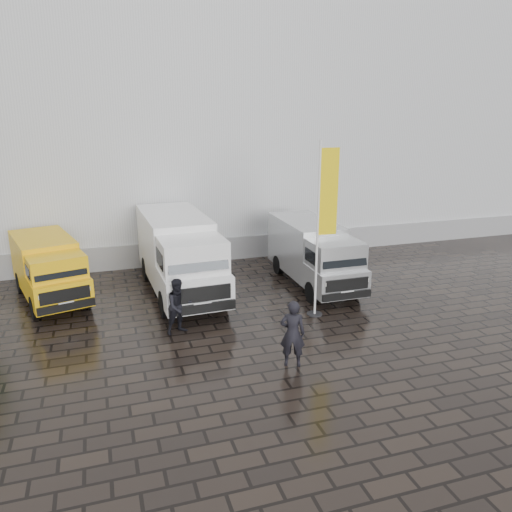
{
  "coord_description": "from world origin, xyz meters",
  "views": [
    {
      "loc": [
        -5.41,
        -12.56,
        6.4
      ],
      "look_at": [
        -0.71,
        2.2,
        1.83
      ],
      "focal_mm": 35.0,
      "sensor_mm": 36.0,
      "label": 1
    }
  ],
  "objects_px": {
    "van_yellow": "(49,271)",
    "wheelie_bin": "(328,241)",
    "flagpole": "(323,220)",
    "person_front": "(292,333)",
    "van_white": "(180,256)",
    "person_tent": "(179,306)",
    "van_silver": "(314,255)"
  },
  "relations": [
    {
      "from": "van_yellow",
      "to": "wheelie_bin",
      "type": "xyz_separation_m",
      "value": [
        11.73,
        2.38,
        -0.5
      ]
    },
    {
      "from": "flagpole",
      "to": "person_front",
      "type": "bearing_deg",
      "value": -126.41
    },
    {
      "from": "van_yellow",
      "to": "flagpole",
      "type": "xyz_separation_m",
      "value": [
        8.38,
        -4.02,
        2.06
      ]
    },
    {
      "from": "flagpole",
      "to": "person_front",
      "type": "distance_m",
      "value": 4.2
    },
    {
      "from": "van_yellow",
      "to": "van_white",
      "type": "distance_m",
      "value": 4.48
    },
    {
      "from": "van_yellow",
      "to": "person_tent",
      "type": "height_order",
      "value": "van_yellow"
    },
    {
      "from": "van_silver",
      "to": "person_tent",
      "type": "height_order",
      "value": "van_silver"
    },
    {
      "from": "van_white",
      "to": "flagpole",
      "type": "bearing_deg",
      "value": -42.35
    },
    {
      "from": "van_yellow",
      "to": "flagpole",
      "type": "relative_size",
      "value": 0.83
    },
    {
      "from": "van_white",
      "to": "person_front",
      "type": "bearing_deg",
      "value": -75.72
    },
    {
      "from": "van_yellow",
      "to": "person_front",
      "type": "height_order",
      "value": "van_yellow"
    },
    {
      "from": "van_silver",
      "to": "van_yellow",
      "type": "bearing_deg",
      "value": 171.97
    },
    {
      "from": "person_tent",
      "to": "flagpole",
      "type": "bearing_deg",
      "value": -19.6
    },
    {
      "from": "van_yellow",
      "to": "wheelie_bin",
      "type": "relative_size",
      "value": 4.08
    },
    {
      "from": "person_front",
      "to": "van_silver",
      "type": "bearing_deg",
      "value": -96.54
    },
    {
      "from": "van_silver",
      "to": "wheelie_bin",
      "type": "height_order",
      "value": "van_silver"
    },
    {
      "from": "person_front",
      "to": "person_tent",
      "type": "height_order",
      "value": "person_front"
    },
    {
      "from": "van_yellow",
      "to": "van_white",
      "type": "height_order",
      "value": "van_white"
    },
    {
      "from": "van_silver",
      "to": "person_tent",
      "type": "relative_size",
      "value": 3.18
    },
    {
      "from": "person_front",
      "to": "person_tent",
      "type": "bearing_deg",
      "value": -26.97
    },
    {
      "from": "van_white",
      "to": "wheelie_bin",
      "type": "relative_size",
      "value": 5.6
    },
    {
      "from": "van_silver",
      "to": "wheelie_bin",
      "type": "relative_size",
      "value": 4.74
    },
    {
      "from": "wheelie_bin",
      "to": "person_tent",
      "type": "relative_size",
      "value": 0.67
    },
    {
      "from": "van_yellow",
      "to": "flagpole",
      "type": "height_order",
      "value": "flagpole"
    },
    {
      "from": "van_yellow",
      "to": "van_silver",
      "type": "relative_size",
      "value": 0.86
    },
    {
      "from": "wheelie_bin",
      "to": "person_front",
      "type": "relative_size",
      "value": 0.63
    },
    {
      "from": "flagpole",
      "to": "person_tent",
      "type": "distance_m",
      "value": 5.1
    },
    {
      "from": "van_yellow",
      "to": "person_front",
      "type": "distance_m",
      "value": 9.31
    },
    {
      "from": "flagpole",
      "to": "wheelie_bin",
      "type": "distance_m",
      "value": 7.66
    },
    {
      "from": "van_silver",
      "to": "flagpole",
      "type": "distance_m",
      "value": 3.46
    },
    {
      "from": "wheelie_bin",
      "to": "person_tent",
      "type": "bearing_deg",
      "value": -138.23
    },
    {
      "from": "van_silver",
      "to": "van_white",
      "type": "bearing_deg",
      "value": 172.74
    }
  ]
}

